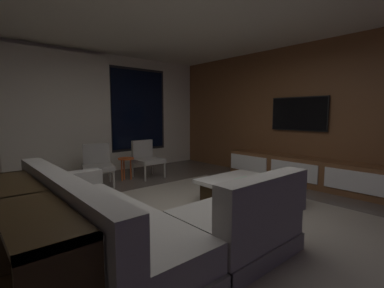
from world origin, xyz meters
TOP-DOWN VIEW (x-y plane):
  - floor at (0.00, 0.00)m, footprint 9.20×9.20m
  - back_wall_with_window at (-0.06, 3.62)m, footprint 6.60×0.30m
  - media_wall at (3.06, 0.00)m, footprint 0.12×7.80m
  - area_rug at (0.35, -0.10)m, footprint 3.20×3.80m
  - sectional_couch at (-0.92, -0.21)m, footprint 1.98×2.50m
  - coffee_table at (1.08, 0.03)m, footprint 1.16×1.16m
  - book_stack_on_coffee_table at (0.96, -0.04)m, footprint 0.30×0.21m
  - accent_chair_near_window at (0.88, 2.56)m, footprint 0.55×0.57m
  - accent_chair_by_curtain at (-0.19, 2.55)m, footprint 0.67×0.69m
  - side_stool at (0.40, 2.56)m, footprint 0.32×0.32m
  - media_console at (2.77, 0.05)m, footprint 0.46×3.10m
  - mounted_tv at (2.95, 0.25)m, footprint 0.05×1.14m
  - console_table_behind_couch at (-1.83, -0.08)m, footprint 0.40×2.10m

SIDE VIEW (x-z plane):
  - floor at x=0.00m, z-range 0.00..0.00m
  - area_rug at x=0.35m, z-range 0.00..0.01m
  - coffee_table at x=1.08m, z-range 0.01..0.37m
  - media_console at x=2.77m, z-range -0.01..0.51m
  - sectional_couch at x=-0.92m, z-range -0.12..0.70m
  - side_stool at x=0.40m, z-range 0.14..0.60m
  - book_stack_on_coffee_table at x=0.96m, z-range 0.36..0.42m
  - console_table_behind_couch at x=-1.83m, z-range 0.05..0.79m
  - accent_chair_near_window at x=0.88m, z-range 0.04..0.82m
  - accent_chair_by_curtain at x=-0.19m, z-range 0.04..0.82m
  - back_wall_with_window at x=-0.06m, z-range -0.01..2.69m
  - mounted_tv at x=2.95m, z-range 1.02..1.68m
  - media_wall at x=3.06m, z-range 0.00..2.70m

